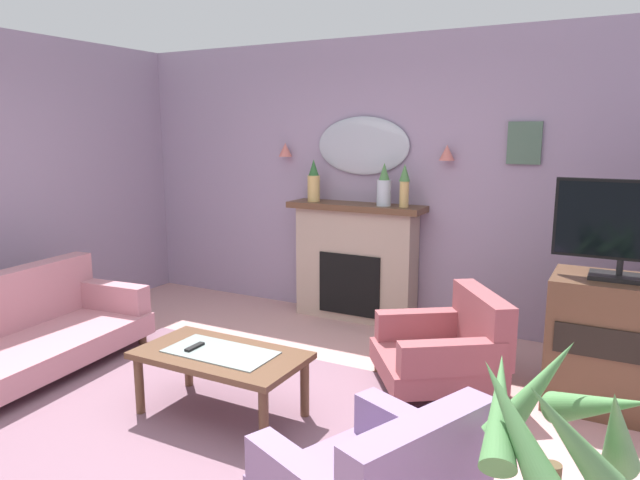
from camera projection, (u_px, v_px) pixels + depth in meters
name	position (u px, v px, depth m)	size (l,w,h in m)	color
floor	(199.00, 445.00, 3.55)	(6.47, 6.43, 0.10)	#C6938E
wall_back	(377.00, 181.00, 5.68)	(6.47, 0.10, 2.73)	#9E8CA8
patterned_rug	(219.00, 423.00, 3.71)	(3.20, 2.40, 0.01)	#7F5B6B
fireplace	(355.00, 263.00, 5.70)	(1.36, 0.36, 1.16)	tan
mantel_vase_centre	(314.00, 182.00, 5.74)	(0.12, 0.12, 0.42)	tan
mantel_vase_right	(384.00, 187.00, 5.39)	(0.13, 0.13, 0.40)	silver
mantel_vase_left	(404.00, 184.00, 5.29)	(0.10, 0.10, 0.40)	tan
wall_mirror	(363.00, 146.00, 5.61)	(0.96, 0.06, 0.56)	#B2BCC6
wall_sconce_left	(285.00, 150.00, 5.97)	(0.14, 0.14, 0.14)	#D17066
wall_sconce_right	(447.00, 153.00, 5.18)	(0.14, 0.14, 0.14)	#D17066
framed_picture	(524.00, 143.00, 4.91)	(0.28, 0.03, 0.36)	#4C6B56
coffee_table	(221.00, 361.00, 3.75)	(1.10, 0.60, 0.45)	brown
tv_remote	(195.00, 347.00, 3.80)	(0.04, 0.16, 0.02)	black
floral_couch	(28.00, 330.00, 4.51)	(1.01, 1.78, 0.76)	#B77A84
armchair_beside_couch	(448.00, 348.00, 4.19)	(1.13, 1.13, 0.71)	#934C51
tv_cabinet	(612.00, 344.00, 3.86)	(0.80, 0.57, 0.90)	brown
tv_flatscreen	(624.00, 227.00, 3.69)	(0.84, 0.24, 0.65)	black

